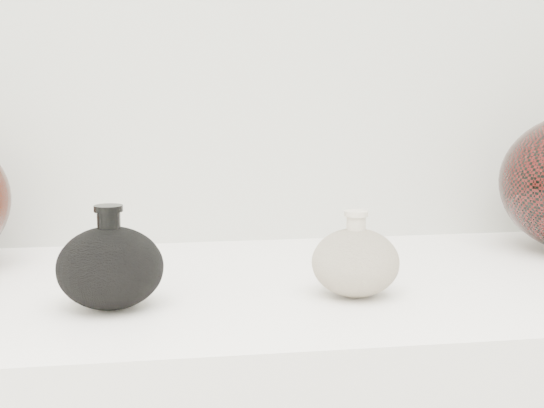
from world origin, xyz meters
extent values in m
cube|color=white|center=(0.00, 0.95, 0.89)|extent=(1.20, 0.50, 0.03)
ellipsoid|color=black|center=(-0.16, 0.86, 0.94)|extent=(0.13, 0.13, 0.09)
cylinder|color=black|center=(-0.16, 0.86, 0.99)|extent=(0.03, 0.03, 0.03)
cylinder|color=black|center=(-0.16, 0.86, 1.01)|extent=(0.03, 0.03, 0.01)
ellipsoid|color=beige|center=(0.11, 0.87, 0.94)|extent=(0.12, 0.12, 0.08)
cylinder|color=#C1B4A0|center=(0.11, 0.87, 0.98)|extent=(0.03, 0.03, 0.02)
cylinder|color=#C1B4A0|center=(0.11, 0.87, 0.99)|extent=(0.03, 0.03, 0.01)
camera|label=1|loc=(-0.12, 0.08, 1.12)|focal=50.00mm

